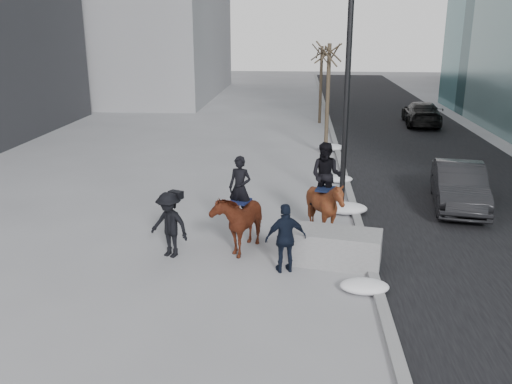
# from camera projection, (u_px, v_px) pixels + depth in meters

# --- Properties ---
(ground) EXTENTS (120.00, 120.00, 0.00)m
(ground) POSITION_uv_depth(u_px,v_px,m) (252.00, 261.00, 14.02)
(ground) COLOR gray
(ground) RESTS_ON ground
(road) EXTENTS (8.00, 90.00, 0.01)m
(road) POSITION_uv_depth(u_px,v_px,m) (436.00, 168.00, 23.01)
(road) COLOR black
(road) RESTS_ON ground
(curb) EXTENTS (0.25, 90.00, 0.12)m
(curb) POSITION_uv_depth(u_px,v_px,m) (342.00, 165.00, 23.30)
(curb) COLOR gray
(curb) RESTS_ON ground
(planter) EXTENTS (2.32, 1.47, 0.86)m
(planter) POSITION_uv_depth(u_px,v_px,m) (338.00, 247.00, 13.77)
(planter) COLOR gray
(planter) RESTS_ON ground
(car_near) EXTENTS (2.22, 4.60, 1.46)m
(car_near) POSITION_uv_depth(u_px,v_px,m) (459.00, 186.00, 17.99)
(car_near) COLOR black
(car_near) RESTS_ON ground
(car_far) EXTENTS (2.41, 5.07, 1.43)m
(car_far) POSITION_uv_depth(u_px,v_px,m) (421.00, 113.00, 32.80)
(car_far) COLOR black
(car_far) RESTS_ON ground
(tree_near) EXTENTS (1.20, 1.20, 5.63)m
(tree_near) POSITION_uv_depth(u_px,v_px,m) (328.00, 95.00, 24.61)
(tree_near) COLOR #382D21
(tree_near) RESTS_ON ground
(tree_far) EXTENTS (1.20, 1.20, 5.15)m
(tree_far) POSITION_uv_depth(u_px,v_px,m) (321.00, 81.00, 32.94)
(tree_far) COLOR #382B21
(tree_far) RESTS_ON ground
(mounted_left) EXTENTS (1.46, 2.14, 2.54)m
(mounted_left) POSITION_uv_depth(u_px,v_px,m) (240.00, 215.00, 14.57)
(mounted_left) COLOR #521D10
(mounted_left) RESTS_ON ground
(mounted_right) EXTENTS (1.88, 1.99, 2.75)m
(mounted_right) POSITION_uv_depth(u_px,v_px,m) (325.00, 201.00, 15.26)
(mounted_right) COLOR #501910
(mounted_right) RESTS_ON ground
(feeder) EXTENTS (1.11, 1.00, 1.75)m
(feeder) POSITION_uv_depth(u_px,v_px,m) (286.00, 238.00, 13.18)
(feeder) COLOR black
(feeder) RESTS_ON ground
(camera_crew) EXTENTS (1.30, 1.06, 1.75)m
(camera_crew) POSITION_uv_depth(u_px,v_px,m) (169.00, 224.00, 14.07)
(camera_crew) COLOR black
(camera_crew) RESTS_ON ground
(lamppost) EXTENTS (0.25, 0.80, 9.09)m
(lamppost) POSITION_uv_depth(u_px,v_px,m) (349.00, 54.00, 16.67)
(lamppost) COLOR black
(lamppost) RESTS_ON ground
(snow_piles) EXTENTS (1.38, 15.37, 0.35)m
(snow_piles) POSITION_uv_depth(u_px,v_px,m) (341.00, 189.00, 19.64)
(snow_piles) COLOR white
(snow_piles) RESTS_ON ground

